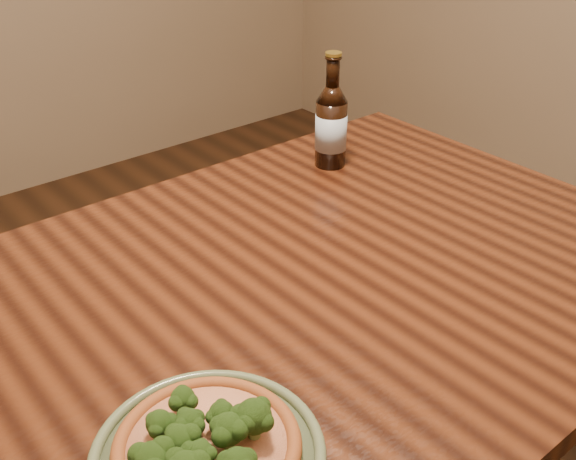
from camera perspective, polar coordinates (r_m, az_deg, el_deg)
table at (r=1.07m, az=-5.40°, el=-11.25°), size 1.60×0.90×0.75m
plate at (r=0.81m, az=-6.79°, el=-18.37°), size 0.27×0.27×0.02m
pizza at (r=0.79m, az=-6.96°, el=-17.62°), size 0.21×0.21×0.07m
beer_bottle at (r=1.43m, az=3.67°, el=8.85°), size 0.07×0.07×0.24m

